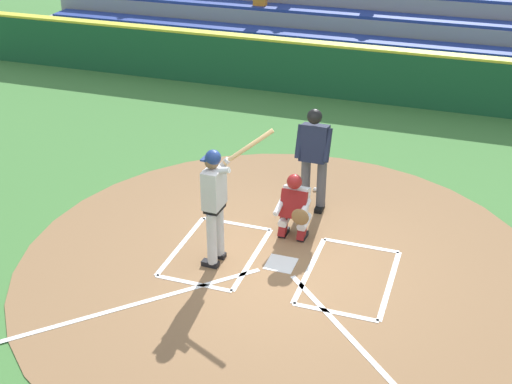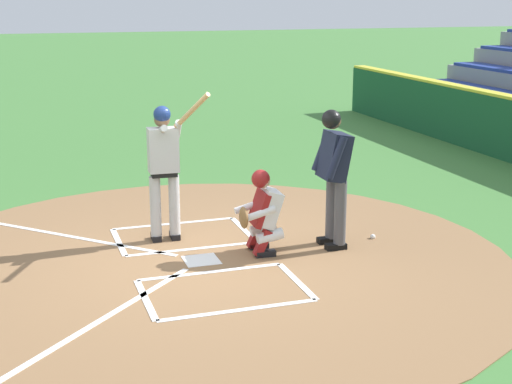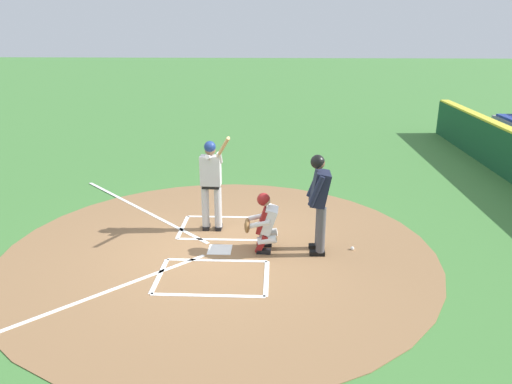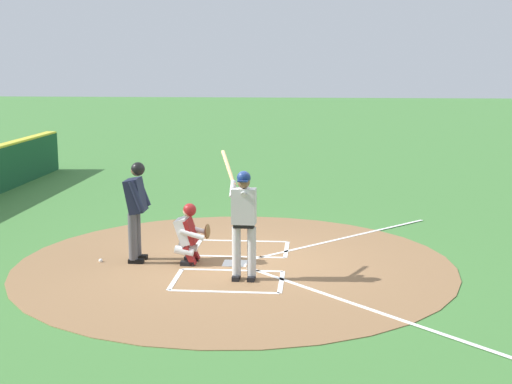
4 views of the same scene
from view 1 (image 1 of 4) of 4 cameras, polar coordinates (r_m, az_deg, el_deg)
name	(u,v)px [view 1 (image 1 of 4)]	position (r m, az deg, el deg)	size (l,w,h in m)	color
ground_plane	(281,264)	(10.62, 2.05, -5.95)	(120.00, 120.00, 0.00)	#427A38
dirt_circle	(281,264)	(10.61, 2.05, -5.92)	(8.00, 8.00, 0.01)	olive
home_plate_and_chalk	(263,297)	(9.92, 0.54, -8.56)	(7.93, 4.91, 0.01)	white
batter	(215,199)	(10.11, -3.36, -0.55)	(0.95, 0.68, 2.13)	#BCBCBC
catcher	(295,205)	(11.00, 3.19, -1.07)	(0.59, 0.62, 1.13)	black
plate_umpire	(314,153)	(11.63, 4.78, 3.22)	(0.58, 0.41, 1.86)	#4C4C51
baseball	(315,189)	(12.69, 4.86, 0.21)	(0.07, 0.07, 0.07)	white
backstop_wall	(374,75)	(16.99, 9.62, 9.46)	(22.00, 0.36, 1.31)	#19512D
bleacher_stand	(399,22)	(20.54, 11.65, 13.50)	(20.00, 5.10, 3.00)	gray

